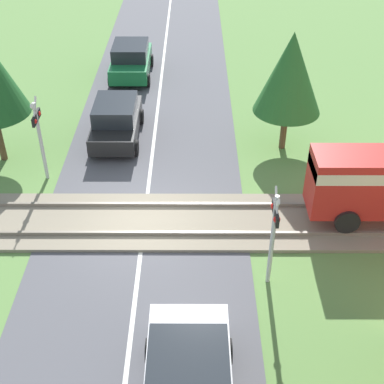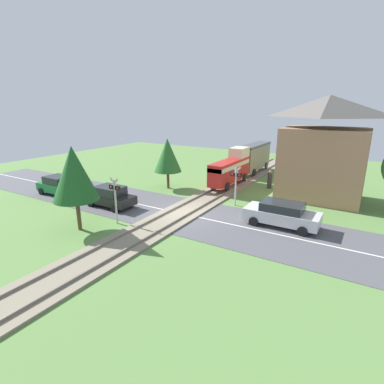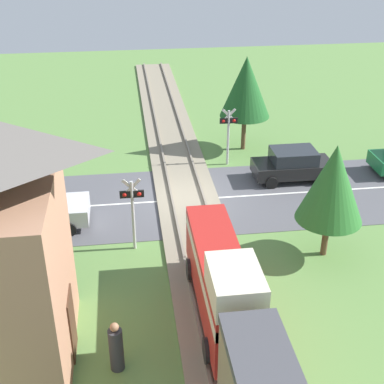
% 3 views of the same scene
% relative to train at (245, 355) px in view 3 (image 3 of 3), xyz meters
% --- Properties ---
extents(ground_plane, '(60.00, 60.00, 0.00)m').
position_rel_train_xyz_m(ground_plane, '(0.00, -11.54, -1.86)').
color(ground_plane, '#5B8442').
extents(road_surface, '(48.00, 6.40, 0.02)m').
position_rel_train_xyz_m(road_surface, '(0.00, -11.54, -1.85)').
color(road_surface, '#515156').
rests_on(road_surface, ground_plane).
extents(track_bed, '(2.80, 48.00, 0.24)m').
position_rel_train_xyz_m(track_bed, '(0.00, -11.54, -1.79)').
color(track_bed, gray).
rests_on(track_bed, ground_plane).
extents(train, '(1.58, 12.70, 3.18)m').
position_rel_train_xyz_m(train, '(0.00, 0.00, 0.00)').
color(train, red).
rests_on(train, track_bed).
extents(car_near_crossing, '(3.81, 1.86, 1.56)m').
position_rel_train_xyz_m(car_near_crossing, '(-5.30, -12.98, -1.05)').
color(car_near_crossing, black).
rests_on(car_near_crossing, ground_plane).
extents(car_far_side, '(4.52, 2.01, 1.54)m').
position_rel_train_xyz_m(car_far_side, '(6.57, -10.10, -1.05)').
color(car_far_side, silver).
rests_on(car_far_side, ground_plane).
extents(crossing_signal_west_approach, '(0.90, 0.18, 3.02)m').
position_rel_train_xyz_m(crossing_signal_west_approach, '(-2.52, -15.13, 0.08)').
color(crossing_signal_west_approach, '#B7B7B7').
rests_on(crossing_signal_west_approach, ground_plane).
extents(crossing_signal_east_approach, '(0.90, 0.18, 3.02)m').
position_rel_train_xyz_m(crossing_signal_east_approach, '(2.52, -7.94, 0.08)').
color(crossing_signal_east_approach, '#B7B7B7').
rests_on(crossing_signal_east_approach, ground_plane).
extents(pedestrian_by_station, '(0.41, 0.41, 1.65)m').
position_rel_train_xyz_m(pedestrian_by_station, '(3.24, -1.81, -1.10)').
color(pedestrian_by_station, '#333338').
rests_on(pedestrian_by_station, ground_plane).
extents(tree_roadside_hedge, '(2.45, 2.45, 4.51)m').
position_rel_train_xyz_m(tree_roadside_hedge, '(-4.62, -6.59, 1.17)').
color(tree_roadside_hedge, brown).
rests_on(tree_roadside_hedge, ground_plane).
extents(tree_beyond_track, '(2.66, 2.66, 5.10)m').
position_rel_train_xyz_m(tree_beyond_track, '(-3.76, -17.01, 1.64)').
color(tree_beyond_track, brown).
rests_on(tree_beyond_track, ground_plane).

